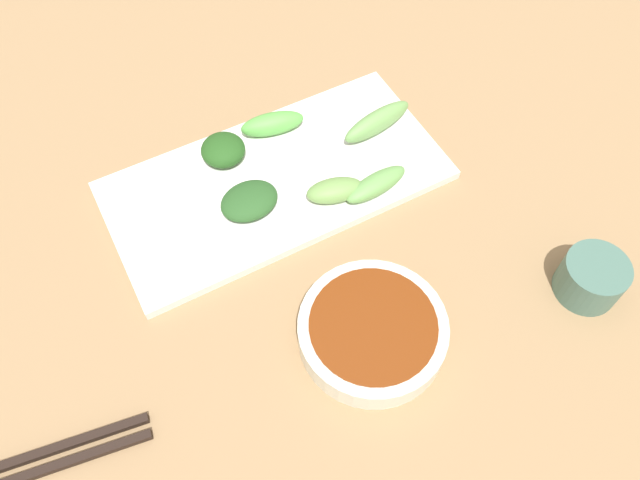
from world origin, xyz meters
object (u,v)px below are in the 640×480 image
(sauce_bowl, at_px, (372,331))
(chopsticks, at_px, (22,469))
(serving_plate, at_px, (276,181))
(tea_cup, at_px, (591,278))

(sauce_bowl, relative_size, chopsticks, 0.64)
(sauce_bowl, bearing_deg, serving_plate, -0.59)
(sauce_bowl, relative_size, serving_plate, 0.38)
(serving_plate, distance_m, chopsticks, 0.39)
(serving_plate, xyz_separation_m, chopsticks, (-0.18, 0.34, -0.00))
(chopsticks, bearing_deg, tea_cup, -90.90)
(sauce_bowl, xyz_separation_m, tea_cup, (-0.06, -0.22, 0.01))
(sauce_bowl, xyz_separation_m, chopsticks, (0.04, 0.34, -0.01))
(sauce_bowl, distance_m, chopsticks, 0.34)
(tea_cup, bearing_deg, serving_plate, 38.65)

